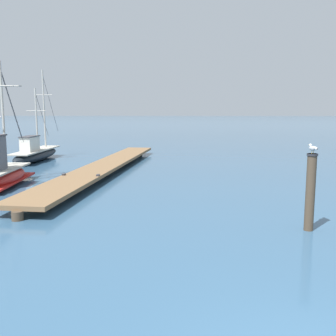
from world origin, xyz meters
The scene contains 4 objects.
floating_dock centered at (-6.29, 16.73, 0.36)m, with size 3.42×19.01×0.53m.
fishing_boat_1 centered at (-11.88, 21.27, 0.54)m, with size 1.45×8.01×6.13m.
mooring_piling centered at (1.59, 6.80, 1.13)m, with size 0.30×0.30×2.19m.
perched_seagull centered at (1.59, 6.79, 2.34)m, with size 0.20×0.38×0.26m.
Camera 1 is at (-1.93, -4.03, 3.40)m, focal length 41.57 mm.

